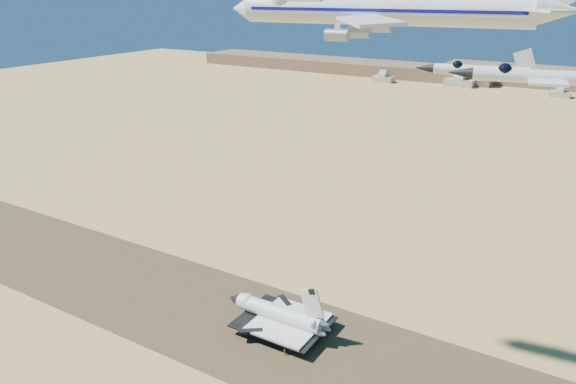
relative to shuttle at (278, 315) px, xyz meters
The scene contains 11 objects.
ground 18.77m from the shuttle, 165.94° to the right, with size 1200.00×1200.00×0.00m, color tan.
runway 18.76m from the shuttle, 165.94° to the right, with size 600.00×50.00×0.06m, color #493724.
hangars 481.00m from the shuttle, 99.77° to the left, with size 200.50×29.50×30.00m.
shuttle is the anchor object (origin of this frame).
carrier_747 94.89m from the shuttle, ahead, with size 81.59×62.59×20.26m.
crew_a 14.37m from the shuttle, 49.71° to the right, with size 0.68×0.44×1.85m, color orange.
crew_b 13.82m from the shuttle, 41.40° to the right, with size 0.79×0.46×1.63m, color orange.
crew_c 12.83m from the shuttle, 26.09° to the right, with size 1.10×0.57×1.88m, color orange.
chase_jet_a 116.31m from the shuttle, 36.29° to the right, with size 15.91×9.00×4.00m.
chase_jet_b 129.10m from the shuttle, 40.11° to the right, with size 16.43×9.28×4.13m.
chase_jet_d 112.08m from the shuttle, 46.27° to the left, with size 16.14×8.62×4.02m.
Camera 1 is at (99.59, -122.82, 101.86)m, focal length 35.00 mm.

